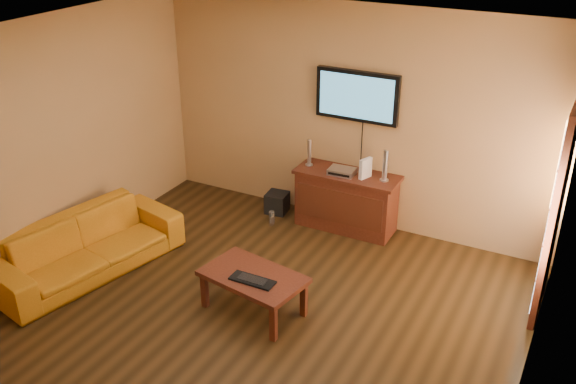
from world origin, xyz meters
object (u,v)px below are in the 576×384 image
Objects in this scene: speaker_right at (385,167)px; keyboard at (252,280)px; sofa at (85,237)px; bottle at (272,218)px; game_console at (366,168)px; subwoofer at (277,203)px; speaker_left at (309,154)px; coffee_table at (253,280)px; media_console at (346,201)px; television at (357,96)px; av_receiver at (342,171)px.

speaker_right reaches higher than keyboard.
bottle is (1.29, 1.84, -0.31)m from sofa.
game_console reaches higher than subwoofer.
speaker_left is at bearing -161.66° from game_console.
coffee_table is 1.81m from bottle.
media_console reaches higher than subwoofer.
television is at bearing 157.45° from game_console.
coffee_table is 2.01m from av_receiver.
av_receiver is 0.69× the size of keyboard.
av_receiver is (-0.05, -0.05, 0.40)m from media_console.
sofa is at bearing -131.49° from television.
av_receiver is 2.10m from keyboard.
television reaches higher than speaker_left.
coffee_table is 3.26× the size of speaker_left.
media_console is at bearing 87.85° from keyboard.
sofa is 2.27m from bottle.
speaker_left is 0.87m from subwoofer.
media_console is 1.28m from television.
bottle is at bearing -130.19° from speaker_left.
speaker_right is 2.25m from keyboard.
subwoofer is (1.18, 2.18, -0.28)m from sofa.
game_console is at bearing -6.08° from subwoofer.
speaker_left is 1.07× the size of av_receiver.
bottle is at bearing -156.23° from media_console.
game_console is at bearing -172.25° from speaker_right.
subwoofer is at bearing 175.30° from av_receiver.
sofa is at bearing -139.43° from speaker_right.
sofa is at bearing -124.57° from subwoofer.
speaker_right is at bearing 75.78° from keyboard.
television is (-0.00, 0.20, 1.27)m from media_console.
coffee_table reaches higher than subwoofer.
game_console is (-0.23, -0.03, -0.05)m from speaker_right.
sofa is (-2.13, -2.21, 0.04)m from media_console.
speaker_right reaches higher than subwoofer.
media_console reaches higher than keyboard.
sofa is 3.44m from speaker_right.
television reaches higher than coffee_table.
av_receiver reaches higher than subwoofer.
speaker_left is 0.98m from speaker_right.
game_console is at bearing 2.02° from av_receiver.
media_console is 0.54m from game_console.
sofa reaches higher than subwoofer.
bottle is 1.94m from keyboard.
coffee_table is 2.42× the size of keyboard.
game_console is 1.36m from bottle.
game_console is 1.16× the size of bottle.
keyboard is at bearing -74.99° from sofa.
speaker_right is 0.84× the size of keyboard.
sofa is at bearing -137.08° from av_receiver.
game_console reaches higher than coffee_table.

